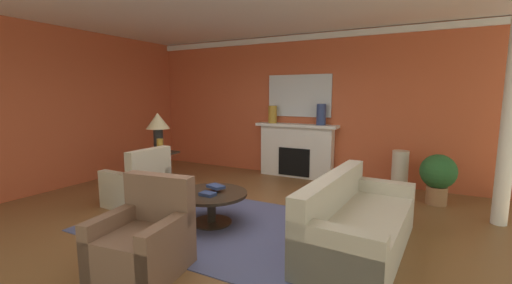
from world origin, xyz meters
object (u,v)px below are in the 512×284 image
object	(u,v)px
side_table	(160,167)
vase_mantel_right	(321,115)
armchair_facing_fireplace	(144,242)
vase_mantel_left	(273,114)
armchair_near_window	(138,187)
table_lamp	(158,125)
potted_plant	(438,175)
fireplace	(296,152)
vase_on_side_table	(160,146)
sofa	(357,225)
mantel_mirror	(299,96)
vase_tall_corner	(400,172)
coffee_table	(211,200)

from	to	relation	value
side_table	vase_mantel_right	world-z (taller)	vase_mantel_right
armchair_facing_fireplace	vase_mantel_left	bearing A→B (deg)	97.83
armchair_near_window	table_lamp	distance (m)	1.37
side_table	vase_mantel_left	bearing A→B (deg)	53.62
armchair_facing_fireplace	potted_plant	size ratio (longest dim) A/B	1.14
fireplace	vase_on_side_table	xyz separation A→B (m)	(-1.86, -2.16, 0.29)
sofa	vase_mantel_left	distance (m)	3.89
fireplace	sofa	world-z (taller)	fireplace
mantel_mirror	vase_on_side_table	distance (m)	3.08
potted_plant	table_lamp	bearing A→B (deg)	-163.64
armchair_facing_fireplace	vase_tall_corner	xyz separation A→B (m)	(2.06, 4.11, 0.09)
sofa	vase_mantel_left	size ratio (longest dim) A/B	5.65
side_table	vase_on_side_table	world-z (taller)	vase_on_side_table
vase_mantel_left	vase_tall_corner	world-z (taller)	vase_mantel_left
coffee_table	table_lamp	world-z (taller)	table_lamp
fireplace	side_table	world-z (taller)	fireplace
vase_mantel_right	vase_mantel_left	size ratio (longest dim) A/B	1.15
sofa	vase_mantel_right	world-z (taller)	vase_mantel_right
mantel_mirror	sofa	world-z (taller)	mantel_mirror
vase_mantel_right	vase_on_side_table	bearing A→B (deg)	-138.88
vase_mantel_left	fireplace	bearing A→B (deg)	5.13
armchair_facing_fireplace	fireplace	bearing A→B (deg)	90.64
armchair_near_window	vase_tall_corner	xyz separation A→B (m)	(3.71, 2.66, 0.09)
armchair_facing_fireplace	vase_on_side_table	bearing A→B (deg)	130.39
armchair_facing_fireplace	table_lamp	world-z (taller)	table_lamp
vase_on_side_table	vase_mantel_left	xyz separation A→B (m)	(1.31, 2.11, 0.51)
coffee_table	armchair_near_window	bearing A→B (deg)	176.32
armchair_facing_fireplace	vase_on_side_table	world-z (taller)	vase_on_side_table
sofa	vase_mantel_right	distance (m)	3.33
armchair_facing_fireplace	potted_plant	world-z (taller)	armchair_facing_fireplace
vase_mantel_right	potted_plant	size ratio (longest dim) A/B	0.52
fireplace	armchair_facing_fireplace	size ratio (longest dim) A/B	1.89
vase_tall_corner	vase_on_side_table	bearing A→B (deg)	-154.95
table_lamp	potted_plant	bearing A→B (deg)	16.36
fireplace	vase_mantel_right	bearing A→B (deg)	-5.13
vase_mantel_right	potted_plant	distance (m)	2.41
vase_on_side_table	vase_tall_corner	size ratio (longest dim) A/B	0.35
table_lamp	vase_mantel_right	world-z (taller)	vase_mantel_right
fireplace	vase_on_side_table	world-z (taller)	fireplace
armchair_near_window	potted_plant	size ratio (longest dim) A/B	1.14
armchair_near_window	vase_tall_corner	distance (m)	4.57
armchair_facing_fireplace	vase_on_side_table	xyz separation A→B (m)	(-1.91, 2.25, 0.53)
vase_mantel_left	vase_tall_corner	xyz separation A→B (m)	(2.66, -0.25, -0.96)
fireplace	sofa	distance (m)	3.47
armchair_facing_fireplace	side_table	distance (m)	3.14
side_table	potted_plant	bearing A→B (deg)	16.36
fireplace	coffee_table	size ratio (longest dim) A/B	1.80
vase_mantel_left	potted_plant	distance (m)	3.43
armchair_facing_fireplace	potted_plant	xyz separation A→B (m)	(2.66, 3.76, 0.19)
vase_mantel_right	potted_plant	bearing A→B (deg)	-15.52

